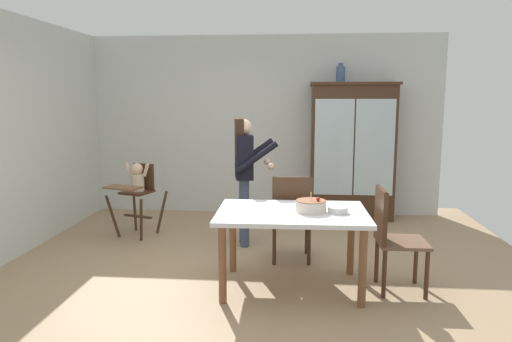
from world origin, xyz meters
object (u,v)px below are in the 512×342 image
china_cabinet (352,151)px  serving_bowl (338,210)px  birthday_cake (311,206)px  dining_chair_far_side (292,212)px  adult_person (245,166)px  dining_table (292,221)px  ceramic_vase (341,74)px  dining_chair_right_end (391,232)px  high_chair_with_toddler (137,186)px

china_cabinet → serving_bowl: china_cabinet is taller
china_cabinet → birthday_cake: bearing=-104.1°
dining_chair_far_side → serving_bowl: bearing=117.9°
adult_person → dining_table: bearing=-165.9°
ceramic_vase → dining_chair_right_end: bearing=-84.5°
serving_bowl → dining_chair_far_side: (-0.42, 0.72, -0.21)m
china_cabinet → dining_chair_right_end: china_cabinet is taller
serving_bowl → dining_chair_far_side: size_ratio=0.19×
adult_person → dining_chair_far_side: bearing=-146.0°
high_chair_with_toddler → birthday_cake: size_ratio=3.39×
adult_person → dining_table: size_ratio=1.10×
china_cabinet → birthday_cake: china_cabinet is taller
high_chair_with_toddler → adult_person: bearing=8.1°
high_chair_with_toddler → china_cabinet: bearing=40.4°
ceramic_vase → dining_table: (-0.65, -2.68, -1.47)m
china_cabinet → ceramic_vase: ceramic_vase is taller
adult_person → serving_bowl: adult_person is taller
ceramic_vase → adult_person: 2.19m
adult_person → serving_bowl: size_ratio=8.50×
high_chair_with_toddler → serving_bowl: (2.42, -1.57, 0.11)m
dining_table → birthday_cake: 0.23m
adult_person → dining_chair_right_end: bearing=-140.6°
ceramic_vase → dining_table: 3.13m
china_cabinet → high_chair_with_toddler: china_cabinet is taller
dining_chair_far_side → dining_table: bearing=88.1°
birthday_cake → high_chair_with_toddler: bearing=144.6°
ceramic_vase → birthday_cake: ceramic_vase is taller
dining_chair_far_side → ceramic_vase: bearing=-110.9°
serving_bowl → dining_chair_right_end: size_ratio=0.19×
high_chair_with_toddler → serving_bowl: bearing=-14.3°
serving_bowl → dining_chair_right_end: dining_chair_right_end is taller
dining_chair_far_side → dining_chair_right_end: size_ratio=1.00×
china_cabinet → serving_bowl: size_ratio=11.07×
high_chair_with_toddler → dining_table: size_ratio=0.68×
adult_person → dining_table: (0.58, -1.27, -0.33)m
dining_chair_far_side → dining_chair_right_end: (0.92, -0.67, 0.00)m
serving_bowl → dining_chair_far_side: dining_chair_far_side is taller
dining_chair_far_side → china_cabinet: bearing=-115.8°
birthday_cake → serving_bowl: birthday_cake is taller
adult_person → dining_chair_right_end: adult_person is taller
ceramic_vase → serving_bowl: bearing=-95.0°
adult_person → dining_chair_right_end: 1.99m
dining_chair_right_end → ceramic_vase: bearing=4.8°
china_cabinet → ceramic_vase: size_ratio=7.38×
china_cabinet → dining_table: china_cabinet is taller
dining_chair_right_end → dining_chair_far_side: bearing=53.0°
adult_person → high_chair_with_toddler: bearing=69.1°
dining_table → dining_chair_far_side: dining_chair_far_side is taller
birthday_cake → serving_bowl: size_ratio=1.56×
high_chair_with_toddler → dining_chair_far_side: 2.17m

